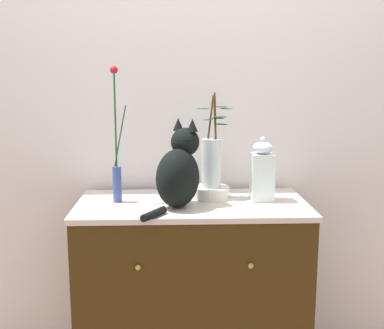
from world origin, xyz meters
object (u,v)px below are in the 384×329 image
sideboard (192,296)px  vase_glass_clear (212,160)px  vase_slim_green (117,165)px  bowl_porcelain (211,192)px  jar_lidded_porcelain (262,172)px  cat_sitting (179,172)px

sideboard → vase_glass_clear: bearing=39.6°
vase_slim_green → bowl_porcelain: size_ratio=3.51×
vase_slim_green → jar_lidded_porcelain: (0.68, 0.01, -0.04)m
cat_sitting → bowl_porcelain: 0.26m
cat_sitting → vase_glass_clear: bearing=43.6°
vase_glass_clear → jar_lidded_porcelain: 0.25m
cat_sitting → vase_slim_green: 0.30m
cat_sitting → jar_lidded_porcelain: size_ratio=1.30×
sideboard → cat_sitting: cat_sitting is taller
vase_glass_clear → jar_lidded_porcelain: size_ratio=1.49×
cat_sitting → bowl_porcelain: (0.16, 0.15, -0.13)m
bowl_porcelain → vase_glass_clear: vase_glass_clear is taller
jar_lidded_porcelain → vase_slim_green: bearing=-179.2°
sideboard → jar_lidded_porcelain: (0.33, 0.03, 0.61)m
bowl_porcelain → vase_glass_clear: bearing=-0.8°
cat_sitting → jar_lidded_porcelain: bearing=14.1°
sideboard → jar_lidded_porcelain: jar_lidded_porcelain is taller
bowl_porcelain → vase_slim_green: bearing=-172.2°
sideboard → cat_sitting: 0.64m
vase_slim_green → sideboard: bearing=-3.1°
cat_sitting → vase_glass_clear: vase_glass_clear is taller
bowl_porcelain → jar_lidded_porcelain: bearing=-12.3°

